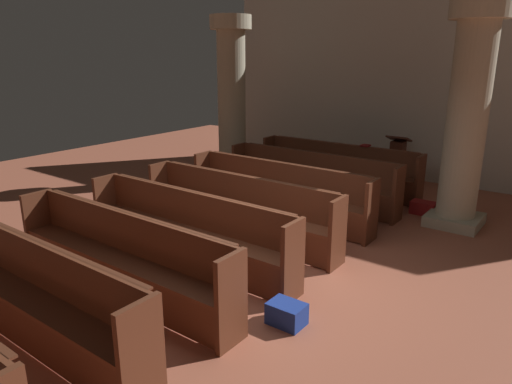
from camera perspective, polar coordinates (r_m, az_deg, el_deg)
The scene contains 15 objects.
ground_plane at distance 6.26m, azimuth 1.00°, elevation -10.00°, with size 19.20×19.20×0.00m, color #AD5B42.
back_wall at distance 11.14m, azimuth 20.13°, elevation 12.73°, with size 10.00×0.16×4.50m, color beige.
pew_row_0 at distance 9.94m, azimuth 9.90°, elevation 3.07°, with size 3.50×0.47×0.99m.
pew_row_1 at distance 8.99m, azimuth 6.68°, elevation 1.78°, with size 3.50×0.46×0.99m.
pew_row_2 at distance 8.09m, azimuth 2.72°, elevation 0.19°, with size 3.50×0.46×0.99m.
pew_row_3 at distance 7.24m, azimuth -2.20°, elevation -1.78°, with size 3.50×0.46×0.99m.
pew_row_4 at distance 6.46m, azimuth -8.38°, elevation -4.23°, with size 3.50×0.46×0.99m.
pew_row_5 at distance 5.80m, azimuth -16.16°, elevation -7.23°, with size 3.50×0.47×0.99m.
pew_row_6 at distance 5.29m, azimuth -25.82°, elevation -10.70°, with size 3.50×0.46×0.99m.
pillar_aisle_side at distance 8.25m, azimuth 24.32°, elevation 8.60°, with size 0.91×0.91×3.59m.
pillar_far_side at distance 10.74m, azimuth -2.98°, elevation 11.52°, with size 0.91×0.91×3.59m.
lectern at distance 10.85m, azimuth 16.73°, elevation 3.33°, with size 0.48×0.45×1.08m.
hymn_book at distance 9.80m, azimuth 13.16°, elevation 5.52°, with size 0.16×0.19×0.03m, color maroon.
kneeler_box_blue at distance 5.19m, azimuth 3.74°, elevation -14.54°, with size 0.39×0.28×0.24m, color navy.
kneeler_box_red at distance 9.00m, azimuth 19.67°, elevation -1.83°, with size 0.43×0.27×0.23m, color maroon.
Camera 1 is at (3.26, -4.56, 2.80)m, focal length 32.91 mm.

